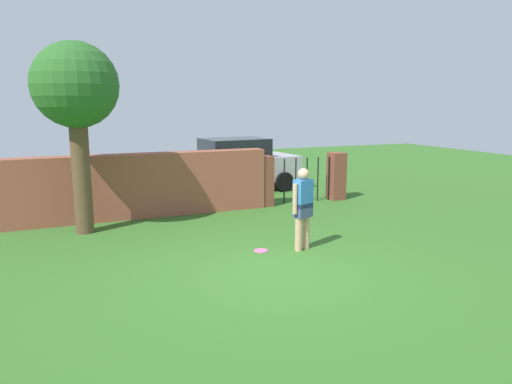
{
  "coord_description": "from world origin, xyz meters",
  "views": [
    {
      "loc": [
        -3.36,
        -6.97,
        2.85
      ],
      "look_at": [
        0.51,
        2.06,
        1.0
      ],
      "focal_mm": 33.29,
      "sensor_mm": 36.0,
      "label": 1
    }
  ],
  "objects_px": {
    "tree": "(76,91)",
    "frisbee_pink": "(261,251)",
    "car": "(235,165)",
    "person": "(303,205)"
  },
  "relations": [
    {
      "from": "car",
      "to": "frisbee_pink",
      "type": "xyz_separation_m",
      "value": [
        -1.82,
        -6.26,
        -0.85
      ]
    },
    {
      "from": "car",
      "to": "frisbee_pink",
      "type": "relative_size",
      "value": 16.06
    },
    {
      "from": "tree",
      "to": "frisbee_pink",
      "type": "xyz_separation_m",
      "value": [
        3.06,
        -2.8,
        -3.09
      ]
    },
    {
      "from": "car",
      "to": "person",
      "type": "bearing_deg",
      "value": 75.77
    },
    {
      "from": "tree",
      "to": "frisbee_pink",
      "type": "relative_size",
      "value": 15.31
    },
    {
      "from": "frisbee_pink",
      "to": "person",
      "type": "bearing_deg",
      "value": -15.44
    },
    {
      "from": "person",
      "to": "car",
      "type": "xyz_separation_m",
      "value": [
        1.03,
        6.48,
        -0.04
      ]
    },
    {
      "from": "car",
      "to": "frisbee_pink",
      "type": "bearing_deg",
      "value": 68.57
    },
    {
      "from": "person",
      "to": "frisbee_pink",
      "type": "height_order",
      "value": "person"
    },
    {
      "from": "person",
      "to": "car",
      "type": "bearing_deg",
      "value": -118.26
    }
  ]
}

